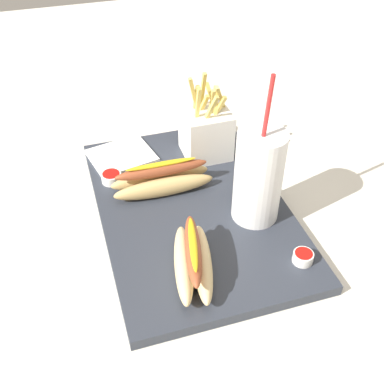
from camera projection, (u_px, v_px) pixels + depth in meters
The scene contains 9 objects.
ground_plane at pixel (192, 217), 0.89m from camera, with size 2.40×2.40×0.02m, color silver.
food_tray at pixel (192, 209), 0.87m from camera, with size 0.49×0.33×0.02m, color #2D333D.
soda_cup at pixel (258, 176), 0.79m from camera, with size 0.08×0.08×0.27m.
fries_basket at pixel (206, 132), 0.96m from camera, with size 0.09×0.09×0.17m.
hot_dog_1 at pixel (162, 179), 0.89m from camera, with size 0.06×0.19×0.06m.
hot_dog_2 at pixel (193, 260), 0.73m from camera, with size 0.17×0.09×0.07m.
ketchup_cup_1 at pixel (303, 257), 0.76m from camera, with size 0.03×0.03×0.02m.
ketchup_cup_2 at pixel (111, 177), 0.91m from camera, with size 0.04×0.04×0.02m.
napkin_stack at pixel (121, 155), 0.98m from camera, with size 0.11×0.12×0.00m, color white.
Camera 1 is at (0.62, -0.19, 0.60)m, focal length 44.69 mm.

